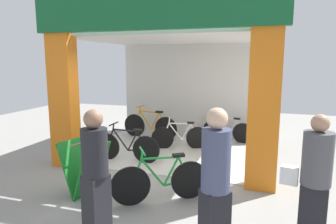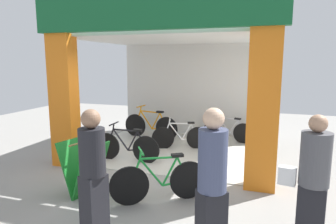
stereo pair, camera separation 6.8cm
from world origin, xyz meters
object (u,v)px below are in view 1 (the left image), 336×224
at_px(bicycle_inside_3, 150,126).
at_px(bicycle_parked_0, 161,181).
at_px(sandwich_board_sign, 85,169).
at_px(pedestrian_3, 215,187).
at_px(pedestrian_2, 96,176).
at_px(bicycle_inside_1, 126,147).
at_px(bicycle_inside_2, 227,130).
at_px(pedestrian_1, 314,180).
at_px(bicycle_inside_0, 180,137).

height_order(bicycle_inside_3, bicycle_parked_0, bicycle_inside_3).
xyz_separation_m(sandwich_board_sign, pedestrian_3, (2.40, -1.16, 0.46)).
distance_m(sandwich_board_sign, pedestrian_2, 1.57).
relative_size(sandwich_board_sign, pedestrian_3, 0.53).
height_order(pedestrian_2, pedestrian_3, pedestrian_3).
relative_size(bicycle_inside_1, pedestrian_3, 0.89).
relative_size(bicycle_inside_2, sandwich_board_sign, 1.51).
relative_size(bicycle_inside_3, pedestrian_1, 1.04).
bearing_deg(bicycle_parked_0, pedestrian_3, -50.83).
xyz_separation_m(bicycle_inside_3, sandwich_board_sign, (0.36, -4.01, 0.09)).
bearing_deg(pedestrian_3, bicycle_inside_0, 110.24).
xyz_separation_m(bicycle_parked_0, pedestrian_2, (-0.38, -1.35, 0.53)).
xyz_separation_m(sandwich_board_sign, pedestrian_1, (3.48, -0.41, 0.39)).
bearing_deg(bicycle_inside_3, sandwich_board_sign, -84.81).
bearing_deg(bicycle_inside_1, sandwich_board_sign, -86.66).
bearing_deg(bicycle_inside_2, bicycle_inside_1, -128.46).
height_order(bicycle_inside_0, bicycle_inside_2, bicycle_inside_0).
height_order(sandwich_board_sign, pedestrian_2, pedestrian_2).
bearing_deg(pedestrian_3, pedestrian_2, -178.93).
bearing_deg(bicycle_inside_0, pedestrian_2, -88.10).
relative_size(pedestrian_1, pedestrian_2, 0.97).
bearing_deg(bicycle_inside_0, sandwich_board_sign, -103.94).
distance_m(bicycle_inside_1, bicycle_inside_2, 3.19).
xyz_separation_m(bicycle_parked_0, sandwich_board_sign, (-1.32, -0.17, 0.12)).
relative_size(bicycle_inside_1, pedestrian_1, 0.96).
xyz_separation_m(bicycle_inside_2, pedestrian_3, (0.52, -5.50, 0.61)).
relative_size(bicycle_inside_0, bicycle_inside_2, 0.99).
relative_size(bicycle_parked_0, sandwich_board_sign, 1.46).
height_order(bicycle_inside_1, pedestrian_2, pedestrian_2).
relative_size(sandwich_board_sign, pedestrian_1, 0.57).
bearing_deg(sandwich_board_sign, bicycle_inside_3, 95.19).
xyz_separation_m(bicycle_inside_0, bicycle_inside_3, (-1.16, 0.81, 0.06)).
distance_m(bicycle_parked_0, sandwich_board_sign, 1.33).
relative_size(bicycle_inside_3, pedestrian_2, 1.01).
distance_m(bicycle_inside_0, pedestrian_3, 4.68).
bearing_deg(pedestrian_1, bicycle_inside_0, 126.73).
relative_size(bicycle_inside_2, pedestrian_1, 0.86).
xyz_separation_m(bicycle_inside_2, pedestrian_1, (1.61, -4.75, 0.54)).
xyz_separation_m(bicycle_inside_2, sandwich_board_sign, (-1.88, -4.34, 0.15)).
distance_m(bicycle_inside_3, pedestrian_1, 5.88).
distance_m(bicycle_parked_0, pedestrian_3, 1.81).
bearing_deg(bicycle_inside_2, pedestrian_1, -71.31).
bearing_deg(bicycle_inside_2, pedestrian_2, -99.62).
bearing_deg(bicycle_inside_2, pedestrian_3, -84.57).
relative_size(bicycle_inside_0, pedestrian_3, 0.79).
xyz_separation_m(bicycle_parked_0, pedestrian_3, (1.08, -1.33, 0.58)).
bearing_deg(bicycle_inside_1, pedestrian_1, -32.11).
distance_m(bicycle_inside_0, sandwich_board_sign, 3.30).
height_order(bicycle_parked_0, sandwich_board_sign, sandwich_board_sign).
xyz_separation_m(bicycle_inside_3, pedestrian_1, (3.85, -4.42, 0.48)).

